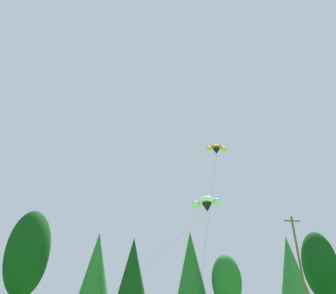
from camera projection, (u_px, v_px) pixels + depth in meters
treeline_tree_d at (28, 253)px, 42.36m from camera, size 5.80×5.80×14.80m
treeline_tree_e at (96, 265)px, 45.01m from camera, size 4.35×4.35×12.48m
treeline_tree_f at (133, 269)px, 41.80m from camera, size 4.04×4.04×11.07m
treeline_tree_g at (191, 264)px, 47.04m from camera, size 4.49×4.49×13.12m
treeline_tree_h at (227, 281)px, 44.82m from camera, size 4.34×4.34×9.41m
treeline_tree_i at (291, 267)px, 46.57m from camera, size 4.30×4.30×12.29m
treeline_tree_j at (320, 266)px, 50.06m from camera, size 5.52×5.52×13.76m
utility_pole at (301, 266)px, 37.44m from camera, size 2.20×0.26×12.84m
parafoil_kite_high_white at (207, 204)px, 36.23m from camera, size 12.85×17.05×12.41m
parafoil_kite_mid_orange at (216, 149)px, 49.32m from camera, size 9.37×16.70×24.00m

